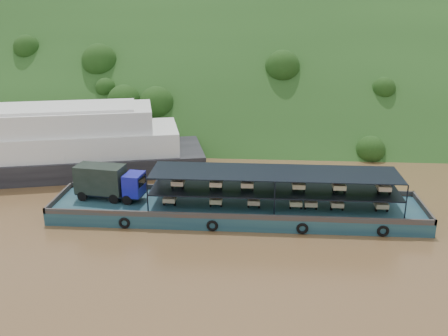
{
  "coord_description": "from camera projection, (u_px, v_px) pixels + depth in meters",
  "views": [
    {
      "loc": [
        1.53,
        -45.7,
        19.75
      ],
      "look_at": [
        -2.0,
        3.0,
        3.2
      ],
      "focal_mm": 40.0,
      "sensor_mm": 36.0,
      "label": 1
    }
  ],
  "objects": [
    {
      "name": "passenger_ferry",
      "position": [
        34.0,
        145.0,
        58.69
      ],
      "size": [
        40.85,
        19.12,
        8.02
      ],
      "rotation": [
        0.0,
        0.0,
        0.24
      ],
      "color": "black",
      "rests_on": "ground"
    },
    {
      "name": "hillside",
      "position": [
        250.0,
        123.0,
        83.61
      ],
      "size": [
        140.0,
        39.6,
        39.6
      ],
      "primitive_type": "cube",
      "rotation": [
        0.79,
        0.0,
        0.0
      ],
      "color": "#1D3B15",
      "rests_on": "ground"
    },
    {
      "name": "ground",
      "position": [
        242.0,
        209.0,
        49.61
      ],
      "size": [
        160.0,
        160.0,
        0.0
      ],
      "primitive_type": "plane",
      "color": "brown",
      "rests_on": "ground"
    },
    {
      "name": "cargo_barge",
      "position": [
        227.0,
        204.0,
        47.68
      ],
      "size": [
        35.0,
        7.18,
        4.56
      ],
      "color": "#143246",
      "rests_on": "ground"
    }
  ]
}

